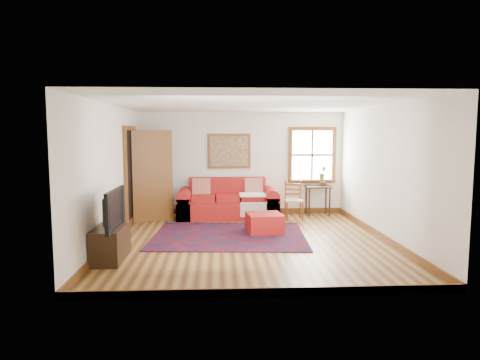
{
  "coord_description": "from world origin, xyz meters",
  "views": [
    {
      "loc": [
        -0.58,
        -7.72,
        1.98
      ],
      "look_at": [
        -0.14,
        0.6,
        1.07
      ],
      "focal_mm": 32.0,
      "sensor_mm": 36.0,
      "label": 1
    }
  ],
  "objects": [
    {
      "name": "persian_rug",
      "position": [
        -0.37,
        0.4,
        0.01
      ],
      "size": [
        3.05,
        2.51,
        0.02
      ],
      "primitive_type": "cube",
      "rotation": [
        0.0,
        0.0,
        -0.07
      ],
      "color": "#4E0B11",
      "rests_on": "ground"
    },
    {
      "name": "doorway",
      "position": [
        -2.21,
        1.78,
        1.07
      ],
      "size": [
        0.89,
        1.08,
        2.14
      ],
      "color": "black",
      "rests_on": "ground"
    },
    {
      "name": "window",
      "position": [
        1.78,
        2.7,
        1.31
      ],
      "size": [
        1.18,
        0.2,
        1.38
      ],
      "color": "white",
      "rests_on": "ground"
    },
    {
      "name": "media_cabinet",
      "position": [
        -2.27,
        -1.07,
        0.27
      ],
      "size": [
        0.44,
        0.97,
        0.53
      ],
      "primitive_type": "cube",
      "color": "black",
      "rests_on": "ground"
    },
    {
      "name": "candle_hurricane",
      "position": [
        -2.22,
        -0.72,
        0.62
      ],
      "size": [
        0.12,
        0.12,
        0.18
      ],
      "color": "silver",
      "rests_on": "media_cabinet"
    },
    {
      "name": "framed_artwork",
      "position": [
        -0.3,
        2.71,
        1.55
      ],
      "size": [
        1.05,
        0.07,
        0.85
      ],
      "color": "brown",
      "rests_on": "ground"
    },
    {
      "name": "room_envelope",
      "position": [
        0.0,
        0.02,
        1.65
      ],
      "size": [
        5.04,
        5.54,
        2.52
      ],
      "color": "silver",
      "rests_on": "ground"
    },
    {
      "name": "television",
      "position": [
        -2.25,
        -1.23,
        0.84
      ],
      "size": [
        0.14,
        1.06,
        0.61
      ],
      "primitive_type": "imported",
      "rotation": [
        0.0,
        0.0,
        1.57
      ],
      "color": "black",
      "rests_on": "media_cabinet"
    },
    {
      "name": "red_leather_sofa",
      "position": [
        -0.34,
        2.29,
        0.31
      ],
      "size": [
        2.35,
        0.97,
        0.92
      ],
      "color": "maroon",
      "rests_on": "ground"
    },
    {
      "name": "ladder_back_chair",
      "position": [
        1.17,
        1.96,
        0.48
      ],
      "size": [
        0.42,
        0.41,
        0.88
      ],
      "color": "tan",
      "rests_on": "ground"
    },
    {
      "name": "side_table",
      "position": [
        1.85,
        2.45,
        0.59
      ],
      "size": [
        0.59,
        0.44,
        0.71
      ],
      "color": "black",
      "rests_on": "ground"
    },
    {
      "name": "ground",
      "position": [
        0.0,
        0.0,
        0.0
      ],
      "size": [
        5.5,
        5.5,
        0.0
      ],
      "primitive_type": "plane",
      "color": "#482B13",
      "rests_on": "ground"
    },
    {
      "name": "red_ottoman",
      "position": [
        0.35,
        0.65,
        0.19
      ],
      "size": [
        0.74,
        0.74,
        0.39
      ],
      "primitive_type": "cube",
      "rotation": [
        0.0,
        0.0,
        0.11
      ],
      "color": "maroon",
      "rests_on": "ground"
    }
  ]
}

